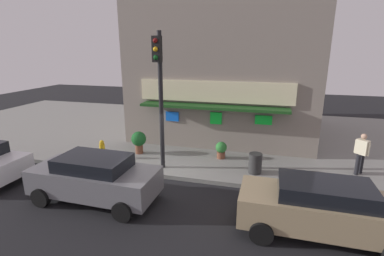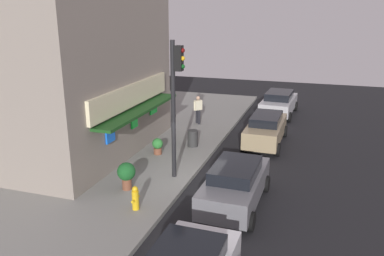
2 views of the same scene
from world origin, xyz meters
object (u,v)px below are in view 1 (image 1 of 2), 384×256
object	(u,v)px
trash_can	(255,163)
potted_plant_by_doorway	(139,140)
fire_hydrant	(102,149)
parked_car_tan	(323,208)
pedestrian	(361,152)
traffic_light	(160,84)
potted_plant_by_window	(221,149)
parked_car_grey	(95,177)

from	to	relation	value
trash_can	potted_plant_by_doorway	xyz separation A→B (m)	(-5.48, 0.85, 0.24)
fire_hydrant	parked_car_tan	world-z (taller)	parked_car_tan
pedestrian	trash_can	bearing A→B (deg)	-166.21
traffic_light	fire_hydrant	size ratio (longest dim) A/B	6.42
traffic_light	parked_car_tan	distance (m)	7.01
potted_plant_by_window	parked_car_grey	size ratio (longest dim) A/B	0.18
pedestrian	traffic_light	bearing A→B (deg)	-168.95
trash_can	parked_car_grey	world-z (taller)	parked_car_grey
trash_can	traffic_light	bearing A→B (deg)	-171.90
traffic_light	potted_plant_by_window	size ratio (longest dim) A/B	7.08
fire_hydrant	potted_plant_by_doorway	xyz separation A→B (m)	(1.34, 1.02, 0.23)
potted_plant_by_window	traffic_light	bearing A→B (deg)	-141.18
traffic_light	trash_can	bearing A→B (deg)	8.10
traffic_light	parked_car_tan	world-z (taller)	traffic_light
trash_can	potted_plant_by_window	bearing A→B (deg)	142.14
trash_can	pedestrian	bearing A→B (deg)	13.79
trash_can	parked_car_tan	bearing A→B (deg)	-59.51
traffic_light	pedestrian	world-z (taller)	traffic_light
trash_can	parked_car_tan	xyz separation A→B (m)	(1.97, -3.34, 0.26)
parked_car_tan	potted_plant_by_doorway	bearing A→B (deg)	150.66
parked_car_tan	potted_plant_by_window	bearing A→B (deg)	127.85
potted_plant_by_doorway	traffic_light	bearing A→B (deg)	-39.29
fire_hydrant	trash_can	size ratio (longest dim) A/B	1.04
trash_can	pedestrian	size ratio (longest dim) A/B	0.49
parked_car_tan	parked_car_grey	bearing A→B (deg)	179.46
traffic_light	trash_can	world-z (taller)	traffic_light
pedestrian	potted_plant_by_doorway	bearing A→B (deg)	-179.17
trash_can	potted_plant_by_doorway	size ratio (longest dim) A/B	0.77
fire_hydrant	pedestrian	size ratio (longest dim) A/B	0.51
traffic_light	pedestrian	distance (m)	8.36
fire_hydrant	pedestrian	bearing A→B (deg)	6.09
pedestrian	parked_car_grey	bearing A→B (deg)	-155.07
fire_hydrant	trash_can	world-z (taller)	fire_hydrant
potted_plant_by_doorway	parked_car_tan	distance (m)	8.55
traffic_light	parked_car_grey	size ratio (longest dim) A/B	1.28
traffic_light	potted_plant_by_doorway	xyz separation A→B (m)	(-1.69, 1.39, -2.86)
trash_can	pedestrian	distance (m)	4.17
traffic_light	potted_plant_by_doorway	world-z (taller)	traffic_light
fire_hydrant	potted_plant_by_window	distance (m)	5.42
fire_hydrant	trash_can	bearing A→B (deg)	1.44
parked_car_grey	fire_hydrant	bearing A→B (deg)	118.39
fire_hydrant	pedestrian	distance (m)	10.91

